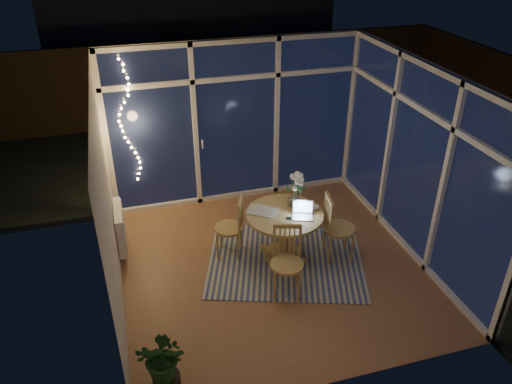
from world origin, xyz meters
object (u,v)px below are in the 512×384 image
at_px(chair_left, 229,227).
at_px(chair_right, 340,227).
at_px(chair_front, 287,263).
at_px(potted_plant, 164,361).
at_px(dining_table, 284,235).
at_px(flower_vase, 294,199).
at_px(laptop, 303,210).

distance_m(chair_left, chair_right, 1.50).
distance_m(chair_right, chair_front, 1.06).
bearing_deg(chair_right, potted_plant, 130.50).
xyz_separation_m(chair_front, potted_plant, (-1.62, -1.01, -0.09)).
bearing_deg(chair_left, chair_right, 92.94).
bearing_deg(chair_front, dining_table, 91.04).
xyz_separation_m(flower_vase, potted_plant, (-2.01, -1.88, -0.43)).
bearing_deg(chair_right, chair_front, 128.50).
bearing_deg(laptop, potted_plant, -121.68).
bearing_deg(dining_table, chair_right, -16.30).
relative_size(laptop, potted_plant, 0.37).
relative_size(flower_vase, potted_plant, 0.28).
distance_m(chair_front, laptop, 0.78).
relative_size(chair_front, laptop, 3.32).
relative_size(chair_left, potted_plant, 1.18).
height_order(chair_right, chair_front, chair_right).
distance_m(chair_left, chair_front, 1.11).
distance_m(chair_right, potted_plant, 2.97).
bearing_deg(chair_front, potted_plant, -130.94).
relative_size(chair_front, potted_plant, 1.23).
relative_size(dining_table, flower_vase, 4.95).
bearing_deg(dining_table, potted_plant, -136.62).
height_order(chair_left, potted_plant, chair_left).
bearing_deg(chair_right, laptop, 93.20).
relative_size(chair_right, laptop, 3.47).
height_order(chair_left, flower_vase, flower_vase).
height_order(chair_right, flower_vase, chair_right).
height_order(chair_left, chair_right, chair_right).
bearing_deg(laptop, dining_table, 163.02).
xyz_separation_m(chair_right, chair_front, (-0.93, -0.51, -0.02)).
relative_size(chair_left, chair_right, 0.92).
height_order(dining_table, flower_vase, flower_vase).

